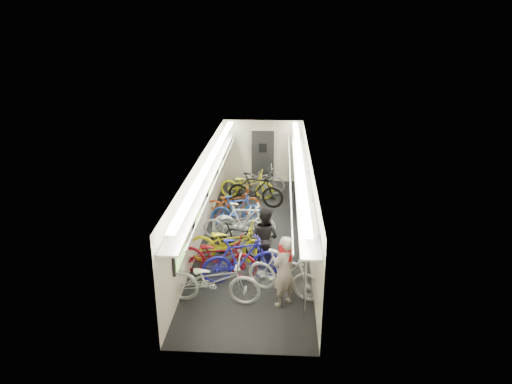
# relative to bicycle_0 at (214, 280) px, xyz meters

# --- Properties ---
(train_car_shell) EXTENTS (10.00, 10.00, 10.00)m
(train_car_shell) POSITION_rel_bicycle_0_xyz_m (0.35, 4.06, 1.11)
(train_car_shell) COLOR black
(train_car_shell) RESTS_ON ground
(bicycle_0) EXTENTS (2.13, 0.87, 1.10)m
(bicycle_0) POSITION_rel_bicycle_0_xyz_m (0.00, 0.00, 0.00)
(bicycle_0) COLOR #B9BABE
(bicycle_0) RESTS_ON ground
(bicycle_1) EXTENTS (1.98, 1.02, 1.14)m
(bicycle_1) POSITION_rel_bicycle_0_xyz_m (0.53, 0.90, 0.02)
(bicycle_1) COLOR #1F1BA7
(bicycle_1) RESTS_ON ground
(bicycle_2) EXTENTS (2.12, 1.11, 1.06)m
(bicycle_2) POSITION_rel_bicycle_0_xyz_m (-0.07, 1.15, -0.02)
(bicycle_2) COLOR maroon
(bicycle_2) RESTS_ON ground
(bicycle_3) EXTENTS (1.65, 0.80, 0.95)m
(bicycle_3) POSITION_rel_bicycle_0_xyz_m (0.33, 2.11, -0.07)
(bicycle_3) COLOR black
(bicycle_3) RESTS_ON ground
(bicycle_4) EXTENTS (2.19, 0.89, 1.13)m
(bicycle_4) POSITION_rel_bicycle_0_xyz_m (0.14, 1.77, 0.02)
(bicycle_4) COLOR #CFC813
(bicycle_4) RESTS_ON ground
(bicycle_5) EXTENTS (1.84, 0.57, 1.10)m
(bicycle_5) POSITION_rel_bicycle_0_xyz_m (0.40, 3.21, 0.00)
(bicycle_5) COLOR silver
(bicycle_5) RESTS_ON ground
(bicycle_6) EXTENTS (1.75, 0.63, 0.92)m
(bicycle_6) POSITION_rel_bicycle_0_xyz_m (0.10, 3.20, -0.09)
(bicycle_6) COLOR #ACACB0
(bicycle_6) RESTS_ON ground
(bicycle_7) EXTENTS (1.64, 0.80, 0.95)m
(bicycle_7) POSITION_rel_bicycle_0_xyz_m (0.09, 4.18, -0.07)
(bicycle_7) COLOR #1A409E
(bicycle_7) RESTS_ON ground
(bicycle_8) EXTENTS (1.93, 1.06, 0.96)m
(bicycle_8) POSITION_rel_bicycle_0_xyz_m (-0.11, 4.76, -0.07)
(bicycle_8) COLOR #8E330F
(bicycle_8) RESTS_ON ground
(bicycle_9) EXTENTS (2.00, 0.97, 1.16)m
(bicycle_9) POSITION_rel_bicycle_0_xyz_m (0.58, 5.70, 0.03)
(bicycle_9) COLOR black
(bicycle_9) RESTS_ON ground
(bicycle_10) EXTENTS (1.95, 0.86, 0.99)m
(bicycle_10) POSITION_rel_bicycle_0_xyz_m (0.24, 6.44, -0.05)
(bicycle_10) COLOR yellow
(bicycle_10) RESTS_ON ground
(bicycle_11) EXTENTS (1.86, 1.20, 1.09)m
(bicycle_11) POSITION_rel_bicycle_0_xyz_m (1.54, 0.36, -0.01)
(bicycle_11) COLOR silver
(bicycle_11) RESTS_ON ground
(bicycle_12) EXTENTS (1.86, 1.03, 0.92)m
(bicycle_12) POSITION_rel_bicycle_0_xyz_m (0.15, 6.51, -0.09)
(bicycle_12) COLOR slate
(bicycle_12) RESTS_ON ground
(bicycle_14) EXTENTS (2.10, 0.89, 1.07)m
(bicycle_14) POSITION_rel_bicycle_0_xyz_m (0.55, 6.79, -0.01)
(bicycle_14) COLOR slate
(bicycle_14) RESTS_ON ground
(passenger_near) EXTENTS (0.71, 0.70, 1.65)m
(passenger_near) POSITION_rel_bicycle_0_xyz_m (1.53, -0.01, 0.28)
(passenger_near) COLOR gray
(passenger_near) RESTS_ON ground
(passenger_mid) EXTENTS (0.98, 0.94, 1.60)m
(passenger_mid) POSITION_rel_bicycle_0_xyz_m (1.05, 1.67, 0.25)
(passenger_mid) COLOR black
(passenger_mid) RESTS_ON ground
(backpack) EXTENTS (0.28, 0.19, 0.38)m
(backpack) POSITION_rel_bicycle_0_xyz_m (1.54, -0.01, 0.73)
(backpack) COLOR #AD1115
(backpack) RESTS_ON passenger_near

